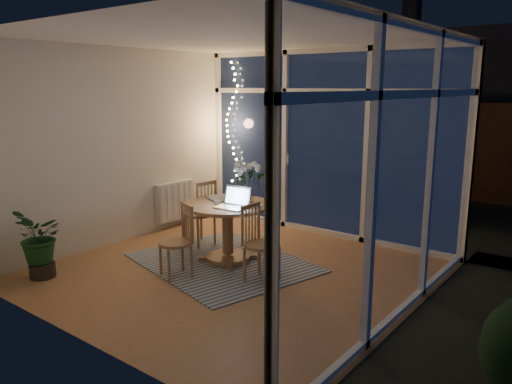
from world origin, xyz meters
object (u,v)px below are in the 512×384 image
(laptop, at_px, (231,197))
(potted_plant, at_px, (40,245))
(chair_left, at_px, (199,212))
(chair_front, at_px, (175,241))
(flower_vase, at_px, (247,193))
(chair_right, at_px, (262,243))
(dining_table, at_px, (228,232))

(laptop, bearing_deg, potted_plant, -138.50)
(chair_left, distance_m, laptop, 1.07)
(chair_front, height_order, flower_vase, flower_vase)
(chair_left, bearing_deg, chair_front, 38.07)
(chair_right, xyz_separation_m, flower_vase, (-0.60, 0.49, 0.39))
(dining_table, xyz_separation_m, chair_right, (0.72, -0.26, 0.07))
(chair_front, bearing_deg, chair_right, 52.70)
(chair_right, relative_size, flower_vase, 4.10)
(chair_right, distance_m, potted_plant, 2.45)
(flower_vase, relative_size, potted_plant, 0.28)
(laptop, distance_m, potted_plant, 2.17)
(chair_left, height_order, chair_front, chair_left)
(dining_table, relative_size, chair_left, 1.17)
(flower_vase, bearing_deg, chair_left, 178.19)
(dining_table, bearing_deg, chair_left, 160.68)
(chair_right, bearing_deg, laptop, 77.32)
(laptop, xyz_separation_m, potted_plant, (-1.48, -1.53, -0.47))
(dining_table, distance_m, chair_left, 0.77)
(dining_table, height_order, chair_left, chair_left)
(potted_plant, bearing_deg, chair_front, 37.97)
(chair_right, relative_size, potted_plant, 1.13)
(chair_left, distance_m, chair_front, 1.18)
(flower_vase, height_order, potted_plant, flower_vase)
(chair_left, bearing_deg, flower_vase, 95.16)
(chair_left, height_order, chair_right, chair_left)
(dining_table, height_order, chair_right, chair_right)
(flower_vase, bearing_deg, dining_table, -116.80)
(dining_table, relative_size, flower_vase, 5.03)
(dining_table, distance_m, chair_front, 0.76)
(chair_left, bearing_deg, laptop, 73.19)
(chair_front, relative_size, laptop, 2.36)
(chair_left, relative_size, laptop, 2.55)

